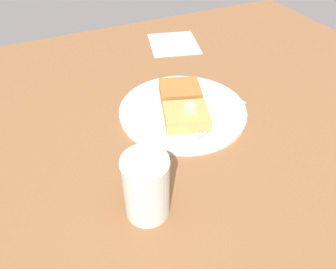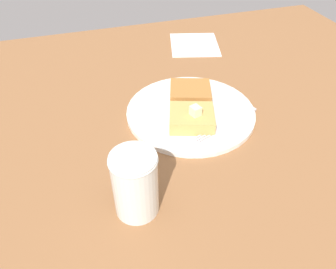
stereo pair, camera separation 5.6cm
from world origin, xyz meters
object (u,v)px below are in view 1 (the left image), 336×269
at_px(plate, 183,110).
at_px(fork, 218,122).
at_px(syrup_jar, 146,189).
at_px(napkin, 174,44).

bearing_deg(plate, fork, -148.67).
distance_m(fork, syrup_jar, 0.24).
relative_size(plate, fork, 1.70).
height_order(plate, fork, fork).
bearing_deg(plate, syrup_jar, 141.31).
height_order(fork, napkin, fork).
bearing_deg(fork, syrup_jar, 122.48).
bearing_deg(syrup_jar, fork, -57.52).
height_order(plate, napkin, plate).
distance_m(plate, napkin, 0.32).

